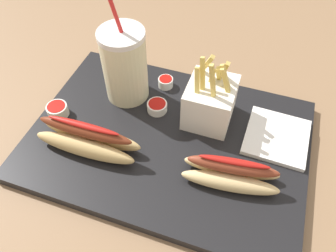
% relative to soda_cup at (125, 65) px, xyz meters
% --- Properties ---
extents(ground_plane, '(2.40, 2.40, 0.02)m').
position_rel_soda_cup_xyz_m(ground_plane, '(-0.11, 0.08, -0.10)').
color(ground_plane, '#8C6B4C').
extents(food_tray, '(0.50, 0.35, 0.02)m').
position_rel_soda_cup_xyz_m(food_tray, '(-0.11, 0.08, -0.08)').
color(food_tray, black).
rests_on(food_tray, ground_plane).
extents(soda_cup, '(0.08, 0.08, 0.22)m').
position_rel_soda_cup_xyz_m(soda_cup, '(0.00, 0.00, 0.00)').
color(soda_cup, beige).
rests_on(soda_cup, food_tray).
extents(fries_basket, '(0.08, 0.09, 0.14)m').
position_rel_soda_cup_xyz_m(fries_basket, '(-0.17, 0.01, -0.03)').
color(fries_basket, white).
rests_on(fries_basket, food_tray).
extents(hot_dog_1, '(0.16, 0.07, 0.06)m').
position_rel_soda_cup_xyz_m(hot_dog_1, '(-0.24, 0.13, -0.05)').
color(hot_dog_1, '#E5C689').
rests_on(hot_dog_1, food_tray).
extents(hot_dog_2, '(0.18, 0.06, 0.07)m').
position_rel_soda_cup_xyz_m(hot_dog_2, '(0.01, 0.15, -0.05)').
color(hot_dog_2, '#DBB775').
rests_on(hot_dog_2, food_tray).
extents(ketchup_cup_1, '(0.04, 0.04, 0.02)m').
position_rel_soda_cup_xyz_m(ketchup_cup_1, '(-0.07, 0.02, -0.06)').
color(ketchup_cup_1, white).
rests_on(ketchup_cup_1, food_tray).
extents(ketchup_cup_2, '(0.04, 0.04, 0.02)m').
position_rel_soda_cup_xyz_m(ketchup_cup_2, '(0.10, 0.10, -0.06)').
color(ketchup_cup_2, white).
rests_on(ketchup_cup_2, food_tray).
extents(ketchup_cup_3, '(0.03, 0.03, 0.02)m').
position_rel_soda_cup_xyz_m(ketchup_cup_3, '(-0.06, -0.05, -0.06)').
color(ketchup_cup_3, white).
rests_on(ketchup_cup_3, food_tray).
extents(napkin_stack, '(0.11, 0.12, 0.01)m').
position_rel_soda_cup_xyz_m(napkin_stack, '(-0.30, 0.02, -0.07)').
color(napkin_stack, white).
rests_on(napkin_stack, food_tray).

